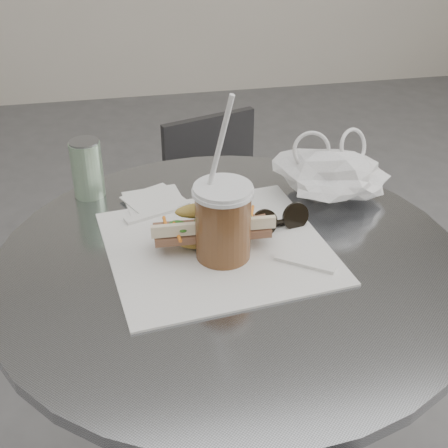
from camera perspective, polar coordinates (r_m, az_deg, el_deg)
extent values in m
cylinder|color=slate|center=(1.25, 0.50, -17.23)|extent=(0.08, 0.08, 0.71)
cylinder|color=slate|center=(1.00, 0.60, -3.61)|extent=(0.76, 0.76, 0.02)
cylinder|color=#313134|center=(1.95, 1.14, -10.09)|extent=(0.31, 0.31, 0.02)
cylinder|color=#313134|center=(1.82, 1.21, -5.43)|extent=(0.06, 0.06, 0.42)
cylinder|color=#313134|center=(1.71, 1.28, 0.15)|extent=(0.35, 0.35, 0.02)
cube|color=#313134|center=(1.77, -1.37, 6.19)|extent=(0.27, 0.11, 0.24)
cube|color=white|center=(1.02, -0.65, -2.11)|extent=(0.39, 0.37, 0.00)
ellipsoid|color=#BA9C46|center=(1.01, -1.11, -1.45)|extent=(0.23, 0.09, 0.02)
cube|color=brown|center=(1.00, -1.12, -0.56)|extent=(0.19, 0.06, 0.01)
ellipsoid|color=#BA9C46|center=(1.00, -1.22, 0.98)|extent=(0.23, 0.09, 0.04)
cylinder|color=brown|center=(0.97, -0.09, -0.20)|extent=(0.09, 0.09, 0.12)
cylinder|color=white|center=(0.94, -0.09, 3.13)|extent=(0.09, 0.09, 0.01)
cylinder|color=white|center=(0.92, -0.79, 5.68)|extent=(0.05, 0.04, 0.22)
cylinder|color=black|center=(1.05, 3.68, 0.04)|extent=(0.05, 0.02, 0.05)
cylinder|color=black|center=(1.07, 6.56, 0.68)|extent=(0.05, 0.02, 0.05)
cube|color=black|center=(1.06, 5.12, 0.11)|extent=(0.02, 0.01, 0.00)
cube|color=white|center=(1.15, -6.35, 2.01)|extent=(0.12, 0.12, 0.01)
cube|color=white|center=(1.15, -6.36, 2.18)|extent=(0.13, 0.13, 0.00)
cylinder|color=#599960|center=(1.18, -12.40, 4.91)|extent=(0.06, 0.06, 0.11)
cylinder|color=slate|center=(1.16, -12.71, 7.33)|extent=(0.05, 0.05, 0.00)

